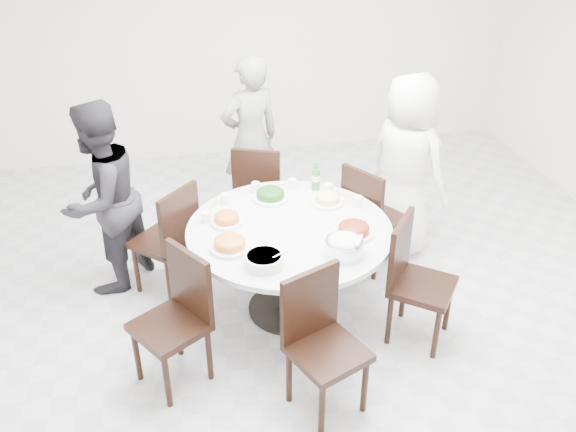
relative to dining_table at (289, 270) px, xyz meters
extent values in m
cube|color=silver|center=(0.28, 0.09, -0.38)|extent=(6.00, 6.00, 0.01)
cube|color=white|center=(0.28, 3.09, 1.02)|extent=(6.00, 0.01, 2.80)
cylinder|color=silver|center=(0.00, 0.00, 0.00)|extent=(1.50, 1.50, 0.75)
cube|color=black|center=(0.84, 0.49, 0.10)|extent=(0.58, 0.58, 0.95)
cube|color=black|center=(-0.02, 1.14, 0.10)|extent=(0.54, 0.54, 0.95)
cube|color=black|center=(-0.91, 0.48, 0.10)|extent=(0.59, 0.59, 0.95)
cube|color=black|center=(-0.91, -0.57, 0.10)|extent=(0.58, 0.58, 0.95)
cube|color=black|center=(0.03, -1.00, 0.10)|extent=(0.55, 0.55, 0.95)
cube|color=black|center=(0.86, -0.49, 0.10)|extent=(0.59, 0.59, 0.95)
imported|color=white|center=(1.17, 0.71, 0.43)|extent=(0.85, 0.93, 1.60)
imported|color=black|center=(-0.04, 1.55, 0.42)|extent=(0.67, 0.54, 1.60)
imported|color=black|center=(-1.35, 0.66, 0.41)|extent=(0.93, 0.97, 1.57)
cylinder|color=white|center=(-0.06, 0.45, 0.41)|extent=(0.28, 0.28, 0.07)
cylinder|color=white|center=(0.36, 0.29, 0.41)|extent=(0.24, 0.24, 0.07)
cylinder|color=white|center=(-0.44, 0.15, 0.41)|extent=(0.23, 0.23, 0.06)
cylinder|color=white|center=(0.43, -0.19, 0.41)|extent=(0.28, 0.28, 0.07)
cylinder|color=white|center=(-0.46, -0.19, 0.41)|extent=(0.28, 0.28, 0.07)
cylinder|color=silver|center=(0.29, -0.42, 0.43)|extent=(0.26, 0.26, 0.11)
cylinder|color=white|center=(-0.26, -0.43, 0.41)|extent=(0.26, 0.26, 0.08)
cylinder|color=#2C6F36|center=(0.33, 0.55, 0.49)|extent=(0.07, 0.07, 0.23)
cylinder|color=white|center=(-0.03, 0.62, 0.42)|extent=(0.07, 0.07, 0.08)
camera|label=1|loc=(-0.78, -3.69, 2.68)|focal=38.00mm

